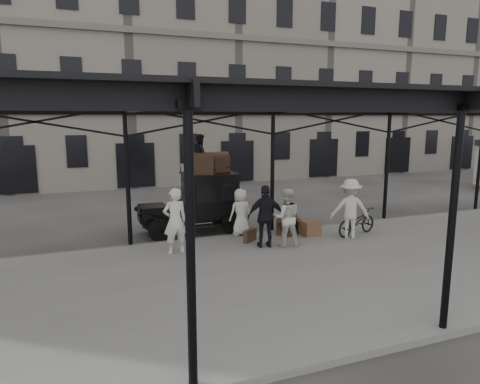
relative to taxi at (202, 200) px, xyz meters
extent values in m
plane|color=#383533|center=(2.27, -3.21, -1.20)|extent=(120.00, 120.00, 0.00)
cube|color=slate|center=(2.27, -5.21, -1.13)|extent=(28.00, 8.00, 0.15)
cylinder|color=black|center=(12.27, -1.21, 0.95)|extent=(0.14, 0.14, 4.30)
cylinder|color=black|center=(2.27, -1.21, 0.95)|extent=(0.14, 0.14, 4.30)
cylinder|color=black|center=(2.27, -9.01, 0.95)|extent=(0.14, 0.14, 4.30)
cube|color=black|center=(2.27, -1.21, 3.28)|extent=(22.00, 0.10, 0.45)
cube|color=black|center=(2.27, -9.01, 3.28)|extent=(22.00, 0.10, 0.45)
cube|color=black|center=(2.27, -4.91, 3.45)|extent=(22.50, 9.00, 0.08)
cube|color=silver|center=(2.27, -4.91, 3.52)|extent=(18.00, 7.00, 0.04)
cube|color=slate|center=(2.27, 14.79, 5.80)|extent=(64.00, 8.00, 14.00)
cylinder|color=black|center=(-1.68, -0.72, -0.80)|extent=(0.80, 0.10, 0.80)
cylinder|color=black|center=(-1.68, 0.72, -0.80)|extent=(0.80, 0.10, 0.80)
cylinder|color=black|center=(0.92, -0.72, -0.80)|extent=(0.80, 0.10, 0.80)
cylinder|color=black|center=(0.92, 0.72, -0.80)|extent=(0.80, 0.10, 0.80)
cube|color=black|center=(-0.43, 0.00, -0.65)|extent=(3.60, 1.25, 0.12)
cube|color=black|center=(-1.78, 0.00, -0.35)|extent=(0.90, 1.00, 0.55)
cube|color=black|center=(-2.25, 0.00, -0.35)|extent=(0.06, 0.70, 0.55)
cube|color=black|center=(-0.98, 0.00, -0.25)|extent=(0.70, 1.30, 0.10)
cube|color=black|center=(0.32, 0.00, 0.15)|extent=(1.80, 1.45, 1.55)
cube|color=black|center=(0.32, -0.73, 0.35)|extent=(1.40, 0.02, 0.60)
cube|color=black|center=(0.32, 0.00, 0.95)|extent=(1.90, 1.55, 0.06)
imported|color=silver|center=(-1.56, -2.59, -0.06)|extent=(0.77, 0.54, 1.98)
imported|color=beige|center=(1.87, -3.11, -0.13)|extent=(1.05, 0.92, 1.84)
imported|color=silver|center=(0.99, -1.41, -0.24)|extent=(0.86, 0.62, 1.62)
imported|color=black|center=(1.22, -2.99, -0.07)|extent=(1.23, 0.71, 1.96)
imported|color=beige|center=(4.32, -3.02, -0.05)|extent=(1.48, 1.19, 2.00)
imported|color=black|center=(4.74, -2.85, -0.58)|extent=(1.91, 1.08, 0.95)
imported|color=black|center=(-0.03, -0.10, 1.69)|extent=(0.64, 0.76, 1.42)
cube|color=brown|center=(3.23, -2.33, -0.80)|extent=(0.62, 0.48, 0.50)
cube|color=#402C1D|center=(3.03, -1.88, -0.83)|extent=(0.34, 0.62, 0.45)
cube|color=#402C1D|center=(0.99, -2.27, -0.85)|extent=(0.58, 0.47, 0.40)
camera|label=1|loc=(-4.19, -14.81, 2.97)|focal=32.00mm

